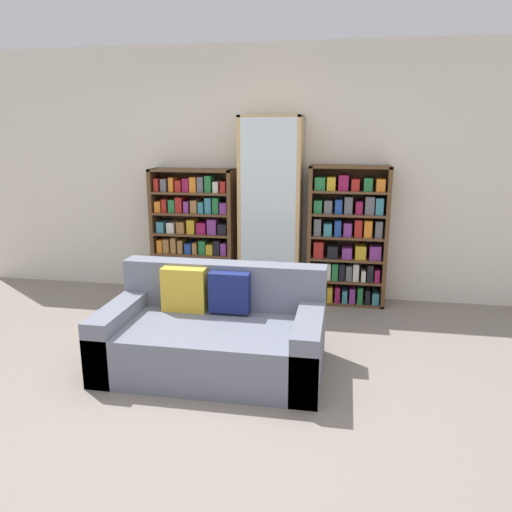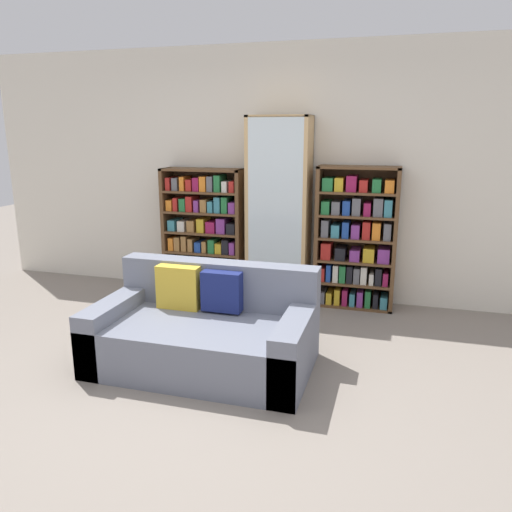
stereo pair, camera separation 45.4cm
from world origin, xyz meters
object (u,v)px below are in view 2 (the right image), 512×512
bookshelf_left (205,234)px  couch (205,332)px  display_cabinet (279,211)px  wine_bottle (293,317)px  bookshelf_right (356,240)px

bookshelf_left → couch: bearing=-68.5°
couch → bookshelf_left: 1.89m
bookshelf_left → display_cabinet: size_ratio=0.72×
couch → display_cabinet: (0.18, 1.70, 0.72)m
couch → bookshelf_left: bearing=111.5°
couch → wine_bottle: 0.97m
couch → display_cabinet: 1.85m
bookshelf_right → bookshelf_left: bearing=-180.0°
couch → bookshelf_right: bearing=59.7°
display_cabinet → bookshelf_left: bearing=178.9°
bookshelf_right → display_cabinet: bearing=-178.8°
couch → wine_bottle: (0.55, 0.80, -0.11)m
bookshelf_left → bookshelf_right: bearing=0.0°
couch → bookshelf_left: (-0.68, 1.72, 0.42)m
wine_bottle → display_cabinet: bearing=111.8°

